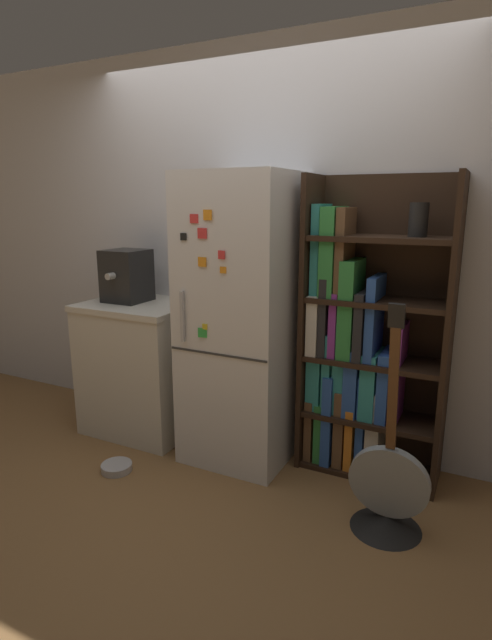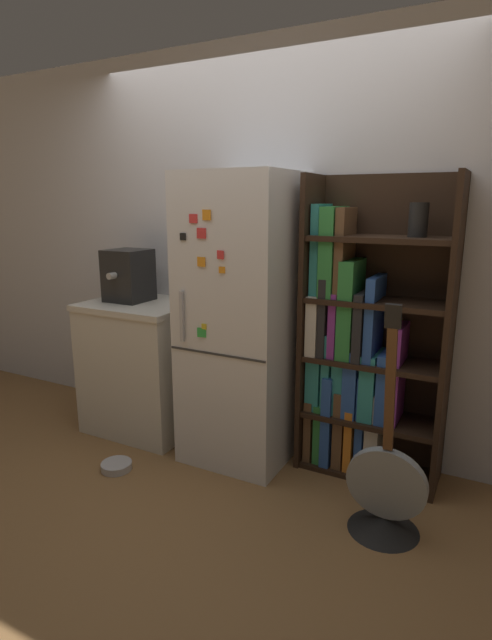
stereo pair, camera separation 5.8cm
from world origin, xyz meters
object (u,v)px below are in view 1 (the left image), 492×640
object	(u,v)px
refrigerator	(243,320)
bookshelf	(360,349)
guitar	(387,498)
pet_bowl	(117,467)
espresso_machine	(127,276)

from	to	relation	value
refrigerator	bookshelf	size ratio (longest dim) A/B	1.01
guitar	pet_bowl	world-z (taller)	guitar
guitar	pet_bowl	xyz separation A→B (m)	(-1.59, -0.18, -0.14)
bookshelf	refrigerator	bearing A→B (deg)	-166.92
bookshelf	espresso_machine	xyz separation A→B (m)	(-1.61, -0.14, 0.35)
bookshelf	pet_bowl	size ratio (longest dim) A/B	9.30
pet_bowl	refrigerator	bearing A→B (deg)	44.53
bookshelf	pet_bowl	xyz separation A→B (m)	(-1.28, -0.73, -0.73)
espresso_machine	pet_bowl	distance (m)	1.27
refrigerator	espresso_machine	distance (m)	0.94
refrigerator	guitar	size ratio (longest dim) A/B	1.50
refrigerator	espresso_machine	bearing A→B (deg)	178.90
refrigerator	pet_bowl	size ratio (longest dim) A/B	9.39
pet_bowl	espresso_machine	bearing A→B (deg)	119.68
bookshelf	pet_bowl	world-z (taller)	bookshelf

